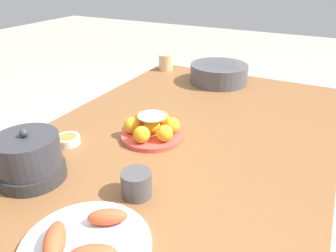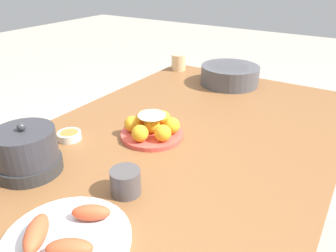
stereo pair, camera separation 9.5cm
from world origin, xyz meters
name	(u,v)px [view 2 (the right image)]	position (x,y,z in m)	size (l,w,h in m)	color
dining_table	(183,153)	(0.00, 0.00, 0.64)	(1.58, 1.03, 0.71)	brown
cake_plate	(152,127)	(-0.07, 0.09, 0.75)	(0.23, 0.23, 0.09)	#E04C42
serving_bowl	(230,74)	(0.61, 0.08, 0.77)	(0.29, 0.29, 0.10)	#4C4C51
sauce_bowl	(69,135)	(-0.24, 0.33, 0.73)	(0.08, 0.08, 0.03)	silver
seafood_platter	(65,238)	(-0.59, -0.03, 0.73)	(0.29, 0.29, 0.06)	silver
cup_near	(126,182)	(-0.37, -0.03, 0.75)	(0.08, 0.08, 0.07)	#4C4747
cup_far	(179,62)	(0.69, 0.43, 0.76)	(0.08, 0.08, 0.09)	#DBB27F
warming_pot	(27,152)	(-0.45, 0.28, 0.78)	(0.19, 0.19, 0.16)	#2D2D2D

